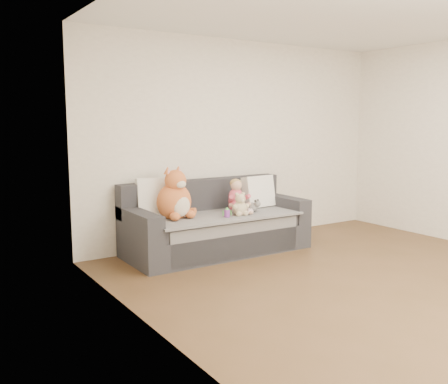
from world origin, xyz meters
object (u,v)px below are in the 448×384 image
object	(u,v)px
plush_cat	(175,198)
toddler	(237,198)
sofa	(215,226)
sippy_cup	(227,212)
teddy_bear	(240,206)

from	to	relation	value
plush_cat	toddler	bearing A→B (deg)	-12.81
sofa	toddler	bearing A→B (deg)	-14.82
toddler	plush_cat	xyz separation A→B (m)	(-0.81, 0.06, 0.06)
toddler	sippy_cup	size ratio (longest dim) A/B	3.55
plush_cat	sippy_cup	bearing A→B (deg)	-38.96
sippy_cup	sofa	bearing A→B (deg)	83.55
sofa	sippy_cup	distance (m)	0.38
plush_cat	sippy_cup	size ratio (longest dim) A/B	5.29
plush_cat	teddy_bear	size ratio (longest dim) A/B	2.24
sofa	plush_cat	size ratio (longest dim) A/B	3.55
toddler	teddy_bear	bearing A→B (deg)	-103.18
sofa	toddler	size ratio (longest dim) A/B	5.29
teddy_bear	plush_cat	bearing A→B (deg)	163.48
plush_cat	sippy_cup	xyz separation A→B (m)	(0.51, -0.30, -0.16)
toddler	plush_cat	bearing A→B (deg)	-172.95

